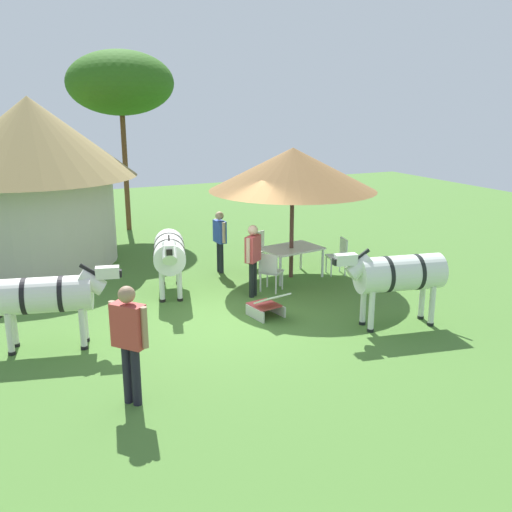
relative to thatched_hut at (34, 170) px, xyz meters
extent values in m
plane|color=#47732E|center=(3.08, -5.86, -2.45)|extent=(36.00, 36.00, 0.00)
cylinder|color=beige|center=(0.00, 0.00, -1.33)|extent=(3.89, 3.89, 2.26)
cone|color=olive|center=(0.00, 0.00, 0.82)|extent=(5.22, 5.22, 2.03)
cylinder|color=brown|center=(5.38, -4.03, -1.39)|extent=(0.10, 0.10, 2.13)
cone|color=brown|center=(5.38, -4.03, 0.18)|extent=(3.94, 3.94, 0.99)
cube|color=silver|center=(5.38, -4.03, -1.73)|extent=(1.52, 1.17, 0.04)
cylinder|color=silver|center=(4.68, -3.71, -2.10)|extent=(0.06, 0.06, 0.70)
cylinder|color=silver|center=(5.94, -3.51, -2.10)|extent=(0.06, 0.06, 0.70)
cylinder|color=silver|center=(4.81, -4.55, -2.10)|extent=(0.06, 0.06, 0.70)
cylinder|color=silver|center=(6.07, -4.35, -2.10)|extent=(0.06, 0.06, 0.70)
cube|color=silver|center=(6.49, -4.29, -2.00)|extent=(0.51, 0.52, 0.04)
cube|color=silver|center=(6.68, -4.33, -1.78)|extent=(0.14, 0.44, 0.45)
cylinder|color=silver|center=(6.27, -4.43, -2.23)|extent=(0.04, 0.04, 0.45)
cylinder|color=silver|center=(6.36, -4.06, -2.23)|extent=(0.04, 0.04, 0.45)
cylinder|color=silver|center=(6.62, -4.51, -2.23)|extent=(0.04, 0.04, 0.45)
cylinder|color=silver|center=(6.71, -4.14, -2.23)|extent=(0.04, 0.04, 0.45)
cube|color=silver|center=(5.11, -2.92, -2.00)|extent=(0.52, 0.51, 0.04)
cube|color=silver|center=(5.07, -2.73, -1.78)|extent=(0.44, 0.14, 0.45)
cylinder|color=silver|center=(5.34, -3.05, -2.23)|extent=(0.04, 0.04, 0.45)
cylinder|color=silver|center=(4.97, -3.13, -2.23)|extent=(0.04, 0.04, 0.45)
cylinder|color=silver|center=(5.26, -2.70, -2.23)|extent=(0.04, 0.04, 0.45)
cylinder|color=silver|center=(4.89, -2.78, -2.23)|extent=(0.04, 0.04, 0.45)
cube|color=silver|center=(4.49, -4.75, -2.00)|extent=(0.60, 0.61, 0.04)
cube|color=silver|center=(4.34, -4.87, -1.78)|extent=(0.31, 0.37, 0.45)
cylinder|color=silver|center=(4.51, -4.49, -2.23)|extent=(0.04, 0.04, 0.45)
cylinder|color=silver|center=(4.74, -4.79, -2.23)|extent=(0.04, 0.04, 0.45)
cylinder|color=silver|center=(4.23, -4.72, -2.23)|extent=(0.04, 0.04, 0.45)
cylinder|color=silver|center=(4.46, -5.01, -2.23)|extent=(0.04, 0.04, 0.45)
cylinder|color=black|center=(4.00, -4.88, -2.05)|extent=(0.12, 0.12, 0.80)
cylinder|color=black|center=(3.89, -4.97, -2.05)|extent=(0.12, 0.12, 0.80)
cube|color=#BB4144|center=(3.94, -4.92, -1.37)|extent=(0.46, 0.44, 0.57)
cylinder|color=#D5AB8F|center=(4.13, -4.76, -1.35)|extent=(0.08, 0.08, 0.53)
cylinder|color=#D5AB8F|center=(3.76, -5.08, -1.35)|extent=(0.08, 0.08, 0.53)
sphere|color=#D5AB8F|center=(3.94, -4.92, -0.96)|extent=(0.22, 0.22, 0.22)
cylinder|color=black|center=(3.96, -2.99, -2.07)|extent=(0.11, 0.11, 0.77)
cylinder|color=black|center=(3.96, -2.85, -2.07)|extent=(0.11, 0.11, 0.77)
cube|color=#3254B8|center=(3.96, -2.92, -1.41)|extent=(0.21, 0.43, 0.55)
cylinder|color=tan|center=(3.97, -3.16, -1.39)|extent=(0.08, 0.08, 0.51)
cylinder|color=tan|center=(3.95, -2.68, -1.39)|extent=(0.08, 0.08, 0.51)
sphere|color=tan|center=(3.96, -2.92, -1.01)|extent=(0.21, 0.21, 0.21)
cylinder|color=black|center=(0.44, -8.31, -2.01)|extent=(0.13, 0.13, 0.88)
cylinder|color=black|center=(0.53, -8.43, -2.01)|extent=(0.13, 0.13, 0.88)
cube|color=#B13934|center=(0.49, -8.37, -1.26)|extent=(0.47, 0.51, 0.62)
cylinder|color=#9D775A|center=(0.31, -8.16, -1.25)|extent=(0.09, 0.09, 0.59)
cylinder|color=#9D775A|center=(0.66, -8.58, -1.25)|extent=(0.09, 0.09, 0.59)
sphere|color=#9D775A|center=(0.49, -8.37, -0.81)|extent=(0.24, 0.24, 0.24)
cube|color=#C64745|center=(3.67, -6.06, -2.23)|extent=(0.60, 0.63, 0.03)
cube|color=silver|center=(3.71, -6.33, -2.02)|extent=(0.61, 0.63, 0.29)
cube|color=silver|center=(3.42, -6.16, -2.34)|extent=(0.14, 0.60, 0.22)
cube|color=silver|center=(3.93, -6.07, -2.34)|extent=(0.14, 0.60, 0.22)
cylinder|color=silver|center=(2.38, -3.91, -1.49)|extent=(1.08, 1.68, 0.68)
cylinder|color=black|center=(2.46, -3.61, -1.49)|extent=(0.69, 0.27, 0.69)
cylinder|color=black|center=(2.30, -4.18, -1.49)|extent=(0.69, 0.27, 0.69)
cylinder|color=silver|center=(2.16, -4.66, -1.31)|extent=(0.44, 0.61, 0.51)
cube|color=silver|center=(2.09, -4.93, -1.15)|extent=(0.28, 0.43, 0.20)
cube|color=black|center=(2.04, -5.10, -1.18)|extent=(0.15, 0.15, 0.12)
cube|color=black|center=(2.16, -4.66, -1.11)|extent=(0.14, 0.36, 0.28)
cylinder|color=silver|center=(2.39, -4.53, -2.10)|extent=(0.11, 0.11, 0.70)
cylinder|color=black|center=(2.39, -4.53, -2.42)|extent=(0.13, 0.13, 0.06)
cylinder|color=silver|center=(2.03, -4.43, -2.10)|extent=(0.11, 0.11, 0.70)
cylinder|color=black|center=(2.03, -4.43, -2.42)|extent=(0.13, 0.13, 0.06)
cylinder|color=silver|center=(2.72, -3.40, -2.10)|extent=(0.11, 0.11, 0.70)
cylinder|color=black|center=(2.72, -3.40, -2.42)|extent=(0.13, 0.13, 0.06)
cylinder|color=silver|center=(2.36, -3.29, -2.10)|extent=(0.11, 0.11, 0.70)
cylinder|color=black|center=(2.36, -3.29, -2.42)|extent=(0.13, 0.13, 0.06)
cylinder|color=black|center=(2.60, -3.12, -1.59)|extent=(0.11, 0.24, 0.53)
cylinder|color=silver|center=(5.76, -7.60, -1.41)|extent=(1.74, 0.97, 0.67)
cylinder|color=black|center=(6.08, -7.66, -1.41)|extent=(0.21, 0.68, 0.68)
cylinder|color=black|center=(5.47, -7.54, -1.41)|extent=(0.21, 0.68, 0.68)
cylinder|color=silver|center=(4.95, -7.44, -1.23)|extent=(0.59, 0.40, 0.50)
cube|color=silver|center=(4.67, -7.39, -1.07)|extent=(0.43, 0.25, 0.20)
cube|color=black|center=(4.50, -7.35, -1.10)|extent=(0.14, 0.14, 0.12)
cube|color=black|center=(4.95, -7.44, -1.03)|extent=(0.37, 0.11, 0.28)
cylinder|color=silver|center=(5.11, -7.66, -2.06)|extent=(0.11, 0.11, 0.79)
cylinder|color=black|center=(5.11, -7.66, -2.42)|extent=(0.13, 0.13, 0.06)
cylinder|color=silver|center=(5.18, -7.30, -2.06)|extent=(0.11, 0.11, 0.79)
cylinder|color=black|center=(5.18, -7.30, -2.42)|extent=(0.13, 0.13, 0.06)
cylinder|color=silver|center=(6.33, -7.90, -2.06)|extent=(0.11, 0.11, 0.79)
cylinder|color=black|center=(6.33, -7.90, -2.42)|extent=(0.13, 0.13, 0.06)
cylinder|color=silver|center=(6.40, -7.53, -2.06)|extent=(0.11, 0.11, 0.79)
cylinder|color=black|center=(6.40, -7.53, -2.42)|extent=(0.13, 0.13, 0.06)
cylinder|color=black|center=(6.61, -7.76, -1.51)|extent=(0.24, 0.09, 0.53)
cylinder|color=silver|center=(-0.40, -5.88, -1.48)|extent=(1.67, 0.97, 0.62)
cylinder|color=black|center=(-0.70, -5.81, -1.48)|extent=(0.23, 0.63, 0.63)
cylinder|color=black|center=(-0.13, -5.95, -1.48)|extent=(0.23, 0.63, 0.63)
cylinder|color=silver|center=(0.36, -6.07, -1.30)|extent=(0.58, 0.40, 0.49)
cube|color=silver|center=(0.63, -6.14, -1.14)|extent=(0.43, 0.27, 0.20)
cube|color=black|center=(0.80, -6.18, -1.17)|extent=(0.15, 0.15, 0.12)
cube|color=black|center=(0.36, -6.07, -1.10)|extent=(0.37, 0.13, 0.28)
cylinder|color=silver|center=(0.22, -5.86, -2.08)|extent=(0.11, 0.11, 0.74)
cylinder|color=black|center=(0.22, -5.86, -2.42)|extent=(0.13, 0.13, 0.06)
cylinder|color=silver|center=(0.13, -6.19, -2.08)|extent=(0.11, 0.11, 0.74)
cylinder|color=black|center=(0.13, -6.19, -2.42)|extent=(0.13, 0.13, 0.06)
cylinder|color=silver|center=(-0.94, -5.58, -2.08)|extent=(0.11, 0.11, 0.74)
cylinder|color=black|center=(-0.94, -5.58, -2.42)|extent=(0.13, 0.13, 0.06)
cylinder|color=silver|center=(-1.02, -5.91, -2.08)|extent=(0.11, 0.11, 0.74)
cylinder|color=black|center=(-1.02, -5.91, -2.42)|extent=(0.13, 0.13, 0.06)
cylinder|color=brown|center=(2.97, 2.91, -0.56)|extent=(0.16, 0.16, 3.78)
ellipsoid|color=#2A5B17|center=(2.97, 2.91, 2.25)|extent=(3.34, 3.34, 2.00)
camera|label=1|loc=(-0.98, -15.69, 1.72)|focal=39.81mm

